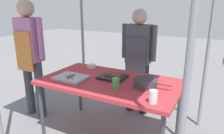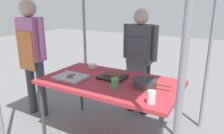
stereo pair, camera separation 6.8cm
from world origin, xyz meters
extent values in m
cube|color=#C63338|center=(0.00, 0.00, 0.73)|extent=(1.60, 0.90, 0.04)
cylinder|color=#3F3F44|center=(-0.74, -0.39, 0.35)|extent=(0.04, 0.04, 0.71)
cylinder|color=#3F3F44|center=(-0.74, 0.39, 0.35)|extent=(0.04, 0.04, 0.71)
cylinder|color=#3F3F44|center=(0.74, 0.39, 0.35)|extent=(0.04, 0.04, 0.71)
cylinder|color=gray|center=(0.95, -0.80, 1.17)|extent=(0.04, 0.04, 2.34)
cylinder|color=gray|center=(-0.95, 0.80, 1.17)|extent=(0.04, 0.04, 2.34)
cylinder|color=gray|center=(0.95, 0.80, 1.17)|extent=(0.04, 0.04, 2.34)
cube|color=black|center=(-0.01, 0.08, 0.76)|extent=(0.30, 0.25, 0.02)
cube|color=black|center=(-0.01, 0.08, 0.78)|extent=(0.31, 0.27, 0.01)
cylinder|color=brown|center=(-0.09, 0.08, 0.79)|extent=(0.03, 0.09, 0.03)
cylinder|color=brown|center=(-0.05, 0.08, 0.79)|extent=(0.03, 0.09, 0.03)
cylinder|color=brown|center=(-0.01, 0.08, 0.79)|extent=(0.03, 0.09, 0.03)
cylinder|color=brown|center=(0.03, 0.08, 0.79)|extent=(0.03, 0.09, 0.03)
cylinder|color=brown|center=(0.07, 0.08, 0.79)|extent=(0.03, 0.09, 0.03)
cube|color=#ADADB2|center=(-0.43, -0.17, 0.76)|extent=(0.35, 0.28, 0.02)
cube|color=#ADADB2|center=(-0.43, -0.17, 0.78)|extent=(0.37, 0.29, 0.01)
cylinder|color=tan|center=(-0.43, -0.23, 0.78)|extent=(0.20, 0.01, 0.01)
cube|color=#9E512D|center=(-0.43, -0.23, 0.78)|extent=(0.02, 0.02, 0.02)
cube|color=#9E512D|center=(-0.41, -0.23, 0.78)|extent=(0.02, 0.02, 0.02)
cube|color=#9E512D|center=(-0.43, -0.23, 0.78)|extent=(0.02, 0.02, 0.02)
cube|color=#9E512D|center=(-0.37, -0.23, 0.78)|extent=(0.02, 0.02, 0.02)
cylinder|color=tan|center=(-0.43, -0.19, 0.78)|extent=(0.20, 0.01, 0.01)
cube|color=#9E512D|center=(-0.47, -0.19, 0.78)|extent=(0.02, 0.02, 0.02)
cube|color=#9E512D|center=(-0.41, -0.19, 0.78)|extent=(0.02, 0.02, 0.02)
cylinder|color=tan|center=(-0.43, -0.16, 0.78)|extent=(0.20, 0.01, 0.01)
cube|color=#9E512D|center=(-0.45, -0.16, 0.78)|extent=(0.02, 0.02, 0.02)
cube|color=#9E512D|center=(-0.45, -0.16, 0.78)|extent=(0.02, 0.02, 0.02)
cube|color=#9E512D|center=(-0.42, -0.16, 0.78)|extent=(0.02, 0.02, 0.02)
cylinder|color=tan|center=(-0.43, -0.12, 0.78)|extent=(0.20, 0.01, 0.01)
cube|color=#9E512D|center=(-0.43, -0.12, 0.78)|extent=(0.02, 0.02, 0.02)
cube|color=#9E512D|center=(-0.43, -0.12, 0.78)|extent=(0.02, 0.02, 0.02)
cylinder|color=#38383A|center=(0.42, 0.01, 0.79)|extent=(0.25, 0.25, 0.08)
cylinder|color=brown|center=(0.63, 0.01, 0.81)|extent=(0.16, 0.02, 0.02)
cylinder|color=#386B33|center=(0.42, 0.01, 0.82)|extent=(0.23, 0.23, 0.01)
cylinder|color=silver|center=(-0.47, 0.33, 0.77)|extent=(0.12, 0.12, 0.05)
cylinder|color=white|center=(0.62, -0.33, 0.81)|extent=(0.08, 0.08, 0.12)
cylinder|color=#3F994C|center=(0.17, -0.18, 0.81)|extent=(0.08, 0.08, 0.11)
cylinder|color=black|center=(-0.07, 0.78, 0.39)|extent=(0.12, 0.12, 0.78)
cylinder|color=black|center=(0.15, 0.78, 0.39)|extent=(0.12, 0.12, 0.78)
cube|color=#4C4C51|center=(0.04, 0.78, 1.06)|extent=(0.34, 0.20, 0.55)
cube|color=#4C4C51|center=(0.04, 0.67, 0.92)|extent=(0.30, 0.02, 0.50)
cylinder|color=#4C4C51|center=(-0.18, 0.78, 1.08)|extent=(0.08, 0.08, 0.50)
cylinder|color=#4C4C51|center=(0.26, 0.78, 1.08)|extent=(0.08, 0.08, 0.50)
sphere|color=#D8B293|center=(0.04, 0.78, 1.44)|extent=(0.21, 0.21, 0.21)
cylinder|color=#333842|center=(-1.36, -0.03, 0.42)|extent=(0.12, 0.12, 0.84)
cylinder|color=#333842|center=(-1.14, -0.03, 0.42)|extent=(0.12, 0.12, 0.84)
cube|color=#B26B9E|center=(-1.25, -0.03, 1.14)|extent=(0.34, 0.20, 0.60)
cube|color=#CC7233|center=(-1.25, -0.14, 0.99)|extent=(0.30, 0.02, 0.54)
cylinder|color=#B26B9E|center=(-1.47, -0.03, 1.17)|extent=(0.08, 0.08, 0.54)
cylinder|color=#B26B9E|center=(-1.03, -0.03, 1.17)|extent=(0.08, 0.08, 0.54)
sphere|color=tan|center=(-1.25, -0.03, 1.55)|extent=(0.23, 0.23, 0.23)
camera|label=1|loc=(1.11, -2.03, 1.60)|focal=33.90mm
camera|label=2|loc=(1.17, -1.99, 1.60)|focal=33.90mm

